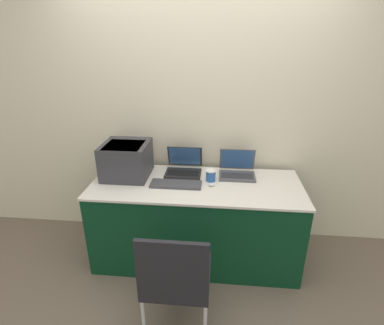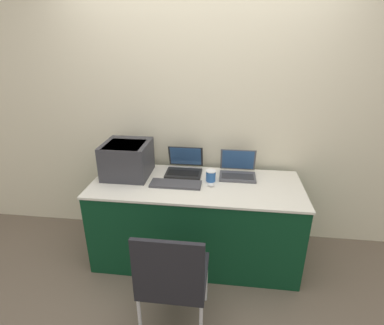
{
  "view_description": "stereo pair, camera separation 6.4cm",
  "coord_description": "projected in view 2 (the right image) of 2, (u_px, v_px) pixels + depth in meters",
  "views": [
    {
      "loc": [
        0.19,
        -1.97,
        1.95
      ],
      "look_at": [
        -0.04,
        0.39,
        0.95
      ],
      "focal_mm": 28.0,
      "sensor_mm": 36.0,
      "label": 1
    },
    {
      "loc": [
        0.25,
        -1.96,
        1.95
      ],
      "look_at": [
        -0.04,
        0.39,
        0.95
      ],
      "focal_mm": 28.0,
      "sensor_mm": 36.0,
      "label": 2
    }
  ],
  "objects": [
    {
      "name": "coffee_cup",
      "position": [
        211.0,
        176.0,
        2.63
      ],
      "size": [
        0.09,
        0.09,
        0.1
      ],
      "color": "#285699",
      "rests_on": "table"
    },
    {
      "name": "laptop_right",
      "position": [
        238.0,
        170.0,
        2.73
      ],
      "size": [
        0.32,
        0.27,
        0.23
      ],
      "color": "#4C4C51",
      "rests_on": "table"
    },
    {
      "name": "table",
      "position": [
        196.0,
        221.0,
        2.75
      ],
      "size": [
        1.83,
        0.73,
        0.77
      ],
      "color": "#0C381E",
      "rests_on": "ground_plane"
    },
    {
      "name": "wall_back",
      "position": [
        202.0,
        111.0,
        2.82
      ],
      "size": [
        8.0,
        0.05,
        2.6
      ],
      "color": "beige",
      "rests_on": "ground_plane"
    },
    {
      "name": "laptop_left",
      "position": [
        184.0,
        167.0,
        2.81
      ],
      "size": [
        0.33,
        0.3,
        0.23
      ],
      "color": "black",
      "rests_on": "table"
    },
    {
      "name": "ground_plane",
      "position": [
        191.0,
        282.0,
        2.58
      ],
      "size": [
        14.0,
        14.0,
        0.0
      ],
      "primitive_type": "plane",
      "color": "#6B5B4C"
    },
    {
      "name": "printer",
      "position": [
        127.0,
        158.0,
        2.7
      ],
      "size": [
        0.4,
        0.4,
        0.31
      ],
      "color": "#333338",
      "rests_on": "table"
    },
    {
      "name": "external_keyboard",
      "position": [
        176.0,
        184.0,
        2.57
      ],
      "size": [
        0.44,
        0.16,
        0.02
      ],
      "color": "#3D3D42",
      "rests_on": "table"
    },
    {
      "name": "chair",
      "position": [
        173.0,
        275.0,
        1.95
      ],
      "size": [
        0.44,
        0.47,
        0.88
      ],
      "color": "black",
      "rests_on": "ground_plane"
    },
    {
      "name": "mouse",
      "position": [
        211.0,
        185.0,
        2.55
      ],
      "size": [
        0.06,
        0.04,
        0.03
      ],
      "color": "silver",
      "rests_on": "table"
    }
  ]
}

